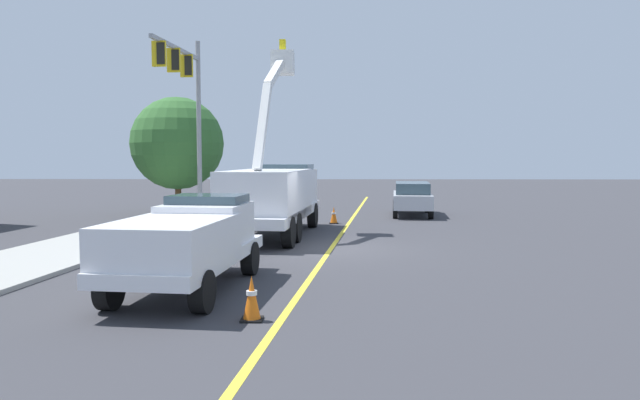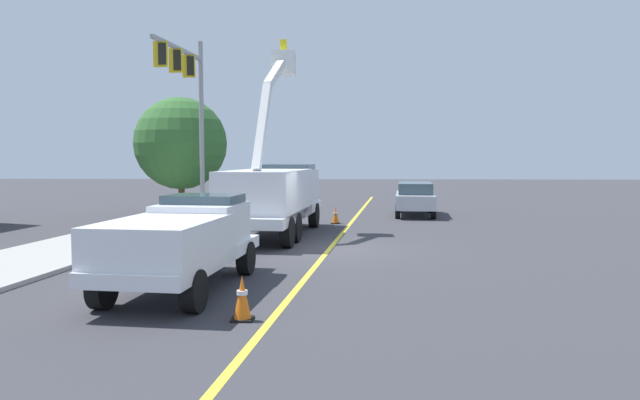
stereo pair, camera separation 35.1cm
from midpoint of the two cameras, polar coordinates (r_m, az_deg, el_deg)
name	(u,v)px [view 2 (the right image)]	position (r m, az deg, el deg)	size (l,w,h in m)	color
ground	(329,249)	(18.93, 1.47, -4.85)	(120.00, 120.00, 0.00)	#38383D
sidewalk_far_side	(95,242)	(21.48, -20.82, -3.88)	(60.00, 3.60, 0.12)	#9E9E99
lane_centre_stripe	(329,249)	(18.93, 1.47, -4.84)	(50.00, 0.16, 0.01)	yellow
utility_bucket_truck	(274,193)	(22.16, -4.09, 0.70)	(8.42, 3.38, 7.64)	white
service_pickup_truck	(182,241)	(13.34, -12.68, -3.93)	(5.80, 2.70, 2.06)	white
passing_minivan	(415,197)	(30.13, 9.67, 0.34)	(4.98, 2.42, 1.69)	silver
traffic_cone_leading	(242,298)	(10.83, -6.73, -9.58)	(0.40, 0.40, 0.83)	black
traffic_cone_mid_front	(336,215)	(26.10, 1.92, -1.52)	(0.40, 0.40, 0.76)	black
traffic_signal_mast	(189,93)	(26.87, -12.41, 10.26)	(5.41, 0.90, 8.42)	gray
street_tree_right	(181,144)	(31.03, -13.23, 5.44)	(4.78, 4.78, 6.09)	brown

